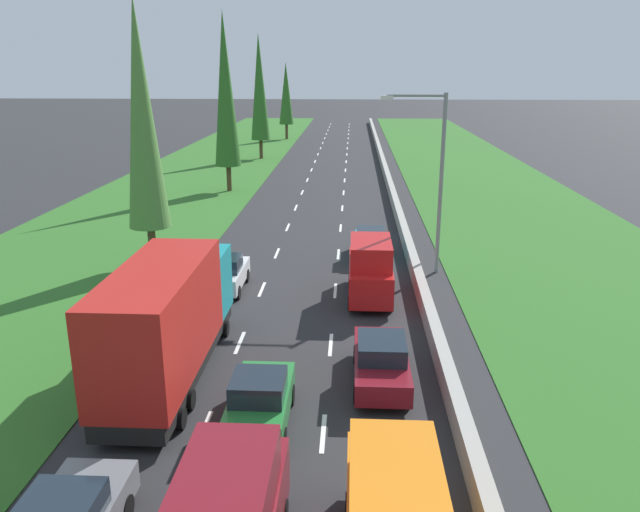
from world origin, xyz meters
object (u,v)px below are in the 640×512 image
maroon_sedan_right_lane (381,361)px  white_hatchback_left_lane (225,273)px  poplar_tree_third (225,90)px  green_hatchback_centre_lane (260,400)px  street_light_mast (435,171)px  red_van_right_lane (370,270)px  poplar_tree_second (142,116)px  poplar_tree_fourth (259,87)px  poplar_tree_fifth (286,94)px  teal_hatchback_right_lane (370,243)px  red_box_truck_left_lane (168,318)px

maroon_sedan_right_lane → white_hatchback_left_lane: white_hatchback_left_lane is taller
white_hatchback_left_lane → poplar_tree_third: 25.95m
green_hatchback_centre_lane → street_light_mast: 16.77m
red_van_right_lane → poplar_tree_second: 13.69m
poplar_tree_second → poplar_tree_third: (0.00, 20.98, 0.52)m
poplar_tree_second → street_light_mast: (14.52, -0.18, -2.58)m
poplar_tree_third → poplar_tree_fourth: size_ratio=1.05×
poplar_tree_fourth → poplar_tree_fifth: size_ratio=1.28×
red_van_right_lane → poplar_tree_third: (-11.34, 25.18, 6.94)m
teal_hatchback_right_lane → poplar_tree_third: (-11.51, 18.75, 7.50)m
red_van_right_lane → poplar_tree_fourth: size_ratio=0.35×
poplar_tree_second → maroon_sedan_right_lane: bearing=-46.5°
poplar_tree_second → poplar_tree_fourth: bearing=90.1°
green_hatchback_centre_lane → street_light_mast: street_light_mast is taller
maroon_sedan_right_lane → poplar_tree_third: (-11.52, 33.11, 7.52)m
red_box_truck_left_lane → poplar_tree_third: (-4.44, 33.11, 6.15)m
red_van_right_lane → poplar_tree_fourth: 46.77m
teal_hatchback_right_lane → poplar_tree_fifth: poplar_tree_fifth is taller
poplar_tree_fifth → green_hatchback_centre_lane: bearing=-84.6°
poplar_tree_fifth → poplar_tree_fourth: bearing=-92.4°
poplar_tree_fourth → green_hatchback_centre_lane: bearing=-81.8°
green_hatchback_centre_lane → teal_hatchback_right_lane: (3.64, 17.16, 0.00)m
red_box_truck_left_lane → red_van_right_lane: size_ratio=1.92×
poplar_tree_second → poplar_tree_fourth: poplar_tree_fourth is taller
red_box_truck_left_lane → poplar_tree_fourth: 53.32m
poplar_tree_second → white_hatchback_left_lane: bearing=-37.1°
teal_hatchback_right_lane → poplar_tree_third: bearing=121.6°
poplar_tree_second → poplar_tree_third: bearing=90.0°
green_hatchback_centre_lane → poplar_tree_second: poplar_tree_second is taller
maroon_sedan_right_lane → street_light_mast: 13.10m
poplar_tree_second → poplar_tree_fourth: size_ratio=0.98×
white_hatchback_left_lane → green_hatchback_centre_lane: size_ratio=1.00×
red_van_right_lane → green_hatchback_centre_lane: (-3.46, -10.73, -0.56)m
maroon_sedan_right_lane → red_box_truck_left_lane: bearing=180.0°
red_box_truck_left_lane → poplar_tree_third: poplar_tree_third is taller
maroon_sedan_right_lane → poplar_tree_fifth: (-10.77, 73.03, 5.65)m
poplar_tree_third → red_box_truck_left_lane: bearing=-82.4°
poplar_tree_fifth → street_light_mast: poplar_tree_fifth is taller
poplar_tree_fourth → poplar_tree_third: bearing=-89.7°
red_van_right_lane → green_hatchback_centre_lane: 11.29m
poplar_tree_third → white_hatchback_left_lane: bearing=-79.4°
street_light_mast → poplar_tree_second: bearing=179.3°
poplar_tree_fourth → poplar_tree_fifth: poplar_tree_fourth is taller
maroon_sedan_right_lane → poplar_tree_second: size_ratio=0.33×
poplar_tree_fourth → teal_hatchback_right_lane: bearing=-73.2°
poplar_tree_second → poplar_tree_fourth: 40.67m
red_van_right_lane → white_hatchback_left_lane: bearing=173.7°
maroon_sedan_right_lane → teal_hatchback_right_lane: teal_hatchback_right_lane is taller
maroon_sedan_right_lane → poplar_tree_fifth: size_ratio=0.42×
red_van_right_lane → red_box_truck_left_lane: bearing=-131.0°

